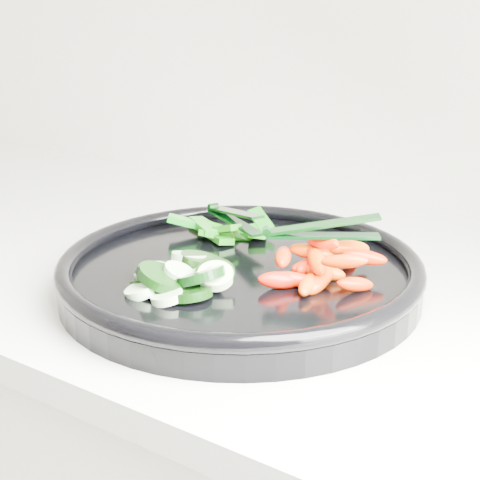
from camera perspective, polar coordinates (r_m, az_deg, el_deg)
The scene contains 6 objects.
veggie_tray at distance 0.69m, azimuth -0.00°, elevation -2.71°, with size 0.44×0.44×0.04m.
cucumber_pile at distance 0.65m, azimuth -5.54°, elevation -3.06°, with size 0.12×0.13×0.04m.
carrot_pile at distance 0.66m, azimuth 6.77°, elevation -1.91°, with size 0.11×0.15×0.05m.
pepper_pile at distance 0.78m, azimuth -1.27°, elevation 0.87°, with size 0.12×0.10×0.04m.
tong_carrot at distance 0.65m, azimuth 6.79°, elevation 0.83°, with size 0.10×0.07×0.02m.
tong_pepper at distance 0.77m, azimuth -0.60°, elevation 2.03°, with size 0.11×0.07×0.02m.
Camera 1 is at (0.51, 1.08, 1.21)m, focal length 50.00 mm.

